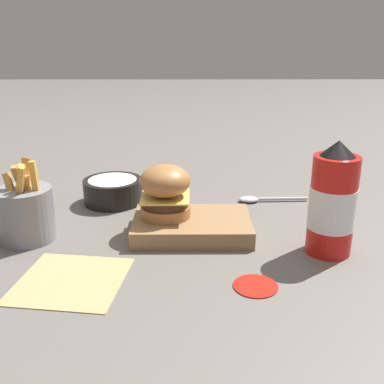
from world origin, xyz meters
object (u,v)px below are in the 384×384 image
(fries_basket, at_px, (26,212))
(side_bowl, at_px, (113,190))
(spoon, at_px, (257,199))
(serving_board, at_px, (192,226))
(burger, at_px, (165,191))
(ketchup_bottle, at_px, (332,203))

(fries_basket, xyz_separation_m, side_bowl, (0.12, 0.19, -0.02))
(side_bowl, xyz_separation_m, spoon, (0.31, 0.00, -0.02))
(fries_basket, height_order, spoon, fries_basket)
(serving_board, xyz_separation_m, fries_basket, (-0.29, -0.02, 0.04))
(serving_board, relative_size, burger, 2.21)
(burger, height_order, side_bowl, burger)
(ketchup_bottle, distance_m, fries_basket, 0.52)
(burger, xyz_separation_m, ketchup_bottle, (0.28, -0.08, 0.01))
(fries_basket, bearing_deg, ketchup_bottle, -5.71)
(ketchup_bottle, height_order, fries_basket, ketchup_bottle)
(spoon, bearing_deg, serving_board, 46.88)
(burger, height_order, spoon, burger)
(ketchup_bottle, xyz_separation_m, spoon, (-0.08, 0.24, -0.08))
(fries_basket, bearing_deg, serving_board, 4.17)
(burger, distance_m, ketchup_bottle, 0.29)
(serving_board, bearing_deg, fries_basket, -175.83)
(spoon, bearing_deg, fries_basket, 21.05)
(burger, relative_size, side_bowl, 0.76)
(burger, xyz_separation_m, fries_basket, (-0.24, -0.03, -0.03))
(serving_board, xyz_separation_m, ketchup_bottle, (0.23, -0.07, 0.07))
(ketchup_bottle, height_order, spoon, ketchup_bottle)
(fries_basket, bearing_deg, spoon, 23.21)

